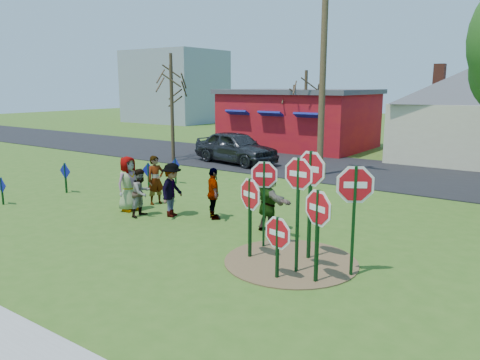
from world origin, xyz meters
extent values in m
plane|color=#375E1A|center=(0.00, 0.00, 0.00)|extent=(120.00, 120.00, 0.00)
cube|color=black|center=(0.00, 11.50, 0.02)|extent=(120.00, 7.50, 0.04)
cylinder|color=brown|center=(4.50, -1.00, 0.01)|extent=(3.20, 3.20, 0.03)
cube|color=maroon|center=(-5.50, 18.00, 1.80)|extent=(9.00, 7.00, 3.60)
cube|color=#4C4C51|center=(-5.50, 18.00, 3.75)|extent=(9.40, 7.40, 0.30)
cube|color=navy|center=(-8.00, 14.40, 2.40)|extent=(1.60, 0.78, 0.45)
cube|color=navy|center=(-5.50, 14.40, 2.40)|extent=(1.60, 0.78, 0.45)
cube|color=navy|center=(-3.00, 14.40, 2.40)|extent=(1.60, 0.78, 0.45)
cube|color=beige|center=(5.50, 18.00, 1.60)|extent=(8.00, 7.00, 3.20)
cube|color=brown|center=(3.50, 17.00, 4.60)|extent=(0.55, 0.55, 1.40)
cube|color=#8C939E|center=(-28.00, 30.00, 4.00)|extent=(10.00, 8.00, 8.00)
cube|color=#0E3414|center=(3.53, -1.32, 0.99)|extent=(0.08, 0.09, 1.98)
cylinder|color=white|center=(3.53, -1.32, 1.60)|extent=(1.00, 0.39, 1.06)
cylinder|color=red|center=(3.53, -1.32, 1.60)|extent=(0.86, 0.34, 0.92)
cube|color=white|center=(3.53, -1.32, 1.60)|extent=(0.44, 0.17, 0.13)
cube|color=#0E3414|center=(4.75, -0.57, 1.33)|extent=(0.08, 0.09, 2.65)
cylinder|color=white|center=(4.75, -0.57, 2.24)|extent=(1.12, 0.28, 1.14)
cylinder|color=red|center=(4.75, -0.57, 2.24)|extent=(0.96, 0.25, 0.99)
cube|color=white|center=(4.75, -0.57, 2.24)|extent=(0.49, 0.12, 0.14)
cylinder|color=gold|center=(4.75, -0.57, 2.24)|extent=(1.11, 0.28, 1.14)
cube|color=#0E3414|center=(4.91, -1.49, 1.31)|extent=(0.06, 0.07, 2.63)
cylinder|color=white|center=(4.91, -1.49, 2.27)|extent=(0.97, 0.08, 0.97)
cylinder|color=red|center=(4.91, -1.49, 2.27)|extent=(0.84, 0.08, 0.84)
cube|color=white|center=(4.91, -1.49, 2.27)|extent=(0.43, 0.03, 0.12)
cube|color=#0E3414|center=(5.99, -0.96, 1.24)|extent=(0.09, 0.10, 2.48)
cylinder|color=white|center=(5.99, -0.96, 2.07)|extent=(0.97, 0.60, 1.12)
cylinder|color=red|center=(5.99, -0.96, 2.07)|extent=(0.84, 0.53, 0.97)
cube|color=white|center=(5.99, -0.96, 2.07)|extent=(0.42, 0.26, 0.14)
cylinder|color=gold|center=(5.99, -0.96, 2.07)|extent=(0.96, 0.60, 1.12)
cube|color=#0E3414|center=(4.73, -2.04, 0.70)|extent=(0.06, 0.07, 1.40)
cylinder|color=white|center=(4.73, -2.04, 1.04)|extent=(0.96, 0.21, 0.98)
cylinder|color=red|center=(4.73, -2.04, 1.04)|extent=(0.83, 0.19, 0.84)
cube|color=white|center=(4.73, -2.04, 1.04)|extent=(0.42, 0.09, 0.12)
cube|color=#0E3414|center=(5.51, -1.73, 1.02)|extent=(0.08, 0.09, 2.04)
cylinder|color=white|center=(5.51, -1.73, 1.65)|extent=(0.99, 0.42, 1.07)
cylinder|color=red|center=(5.51, -1.73, 1.65)|extent=(0.86, 0.36, 0.92)
cube|color=white|center=(5.51, -1.73, 1.65)|extent=(0.44, 0.18, 0.13)
cylinder|color=gold|center=(5.51, -1.73, 1.65)|extent=(0.99, 0.41, 1.07)
cube|color=#0E3414|center=(3.40, -0.49, 1.14)|extent=(0.07, 0.08, 2.27)
cylinder|color=white|center=(3.40, -0.49, 1.93)|extent=(0.88, 0.38, 0.95)
cylinder|color=red|center=(3.40, -0.49, 1.93)|extent=(0.76, 0.33, 0.82)
cube|color=white|center=(3.40, -0.49, 1.93)|extent=(0.39, 0.17, 0.12)
cube|color=#0E3414|center=(-6.54, -2.07, 0.49)|extent=(0.05, 0.05, 0.98)
cube|color=navy|center=(-6.54, -2.07, 0.70)|extent=(0.58, 0.02, 0.58)
cube|color=#0E3414|center=(-6.33, 0.36, 0.59)|extent=(0.05, 0.06, 1.18)
cube|color=navy|center=(-6.33, 0.36, 0.87)|extent=(0.66, 0.03, 0.66)
cube|color=#0E3414|center=(-4.16, 2.70, 0.54)|extent=(0.05, 0.06, 1.08)
cube|color=navy|center=(-4.16, 2.70, 0.78)|extent=(0.63, 0.07, 0.63)
cube|color=#0E3414|center=(-4.03, 4.16, 0.55)|extent=(0.05, 0.06, 1.10)
cube|color=navy|center=(-4.03, 4.16, 0.83)|extent=(0.57, 0.10, 0.57)
imported|color=#38467D|center=(-2.27, -0.02, 0.93)|extent=(0.61, 0.92, 1.85)
imported|color=#29735D|center=(-2.16, 1.15, 0.87)|extent=(0.58, 0.73, 1.74)
imported|color=brown|center=(-1.43, -0.24, 0.78)|extent=(0.66, 0.81, 1.55)
imported|color=#37383C|center=(-0.58, 0.30, 0.87)|extent=(0.91, 1.25, 1.74)
imported|color=#51305A|center=(0.69, 0.83, 0.82)|extent=(0.99, 0.93, 1.64)
imported|color=#24563A|center=(2.80, 0.68, 0.94)|extent=(1.79, 1.34, 1.88)
imported|color=#2E2E33|center=(-4.99, 9.91, 0.89)|extent=(5.29, 2.87, 1.71)
cylinder|color=#4C3823|center=(0.23, 9.40, 4.68)|extent=(0.29, 0.29, 9.37)
cylinder|color=#382819|center=(-8.25, 8.50, 2.63)|extent=(0.18, 0.18, 5.25)
cylinder|color=#382819|center=(-4.24, 14.96, 2.09)|extent=(0.18, 0.18, 4.19)
cylinder|color=#382819|center=(-9.01, 9.32, 2.96)|extent=(0.18, 0.18, 5.91)
cylinder|color=#382819|center=(-3.29, 14.60, 2.51)|extent=(0.18, 0.18, 5.02)
camera|label=1|loc=(9.62, -10.36, 4.16)|focal=35.00mm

